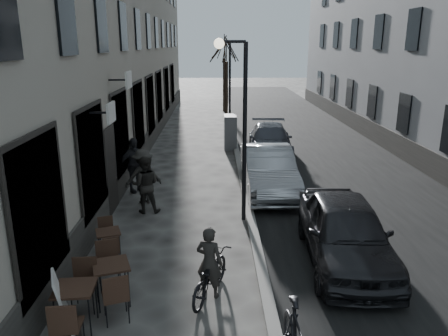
{
  "coord_description": "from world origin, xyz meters",
  "views": [
    {
      "loc": [
        -0.83,
        -5.83,
        4.96
      ],
      "look_at": [
        -0.59,
        5.18,
        1.8
      ],
      "focal_mm": 35.0,
      "sensor_mm": 36.0,
      "label": 1
    }
  ],
  "objects_px": {
    "car_near": "(345,231)",
    "car_far": "(270,140)",
    "tree_near": "(226,48)",
    "tree_far": "(224,47)",
    "pedestrian_far": "(134,165)",
    "streetlamp_near": "(239,112)",
    "pedestrian_near": "(145,185)",
    "bicycle": "(209,275)",
    "bistro_set_b": "(112,279)",
    "bistro_set_c": "(109,241)",
    "pedestrian_mid": "(143,176)",
    "bistro_set_a": "(76,304)",
    "utility_cabinet": "(230,132)",
    "car_mid": "(268,170)",
    "streetlamp_far": "(227,78)",
    "sign_board": "(65,310)"
  },
  "relations": [
    {
      "from": "tree_near",
      "to": "bicycle",
      "type": "height_order",
      "value": "tree_near"
    },
    {
      "from": "sign_board",
      "to": "pedestrian_mid",
      "type": "bearing_deg",
      "value": 65.69
    },
    {
      "from": "pedestrian_mid",
      "to": "bistro_set_c",
      "type": "bearing_deg",
      "value": 66.14
    },
    {
      "from": "tree_far",
      "to": "car_near",
      "type": "height_order",
      "value": "tree_far"
    },
    {
      "from": "tree_near",
      "to": "pedestrian_far",
      "type": "height_order",
      "value": "tree_near"
    },
    {
      "from": "bicycle",
      "to": "car_mid",
      "type": "distance_m",
      "value": 6.75
    },
    {
      "from": "tree_far",
      "to": "bistro_set_c",
      "type": "xyz_separation_m",
      "value": [
        -3.27,
        -23.26,
        -4.25
      ]
    },
    {
      "from": "tree_near",
      "to": "car_mid",
      "type": "xyz_separation_m",
      "value": [
        1.1,
        -12.52,
        -3.89
      ]
    },
    {
      "from": "car_mid",
      "to": "pedestrian_near",
      "type": "bearing_deg",
      "value": -155.82
    },
    {
      "from": "bistro_set_b",
      "to": "streetlamp_near",
      "type": "bearing_deg",
      "value": 38.43
    },
    {
      "from": "streetlamp_near",
      "to": "pedestrian_far",
      "type": "height_order",
      "value": "streetlamp_near"
    },
    {
      "from": "streetlamp_far",
      "to": "utility_cabinet",
      "type": "distance_m",
      "value": 3.87
    },
    {
      "from": "pedestrian_near",
      "to": "bicycle",
      "type": "bearing_deg",
      "value": 111.76
    },
    {
      "from": "streetlamp_near",
      "to": "sign_board",
      "type": "height_order",
      "value": "streetlamp_near"
    },
    {
      "from": "pedestrian_mid",
      "to": "car_far",
      "type": "relative_size",
      "value": 0.38
    },
    {
      "from": "bistro_set_a",
      "to": "utility_cabinet",
      "type": "distance_m",
      "value": 14.31
    },
    {
      "from": "utility_cabinet",
      "to": "streetlamp_far",
      "type": "bearing_deg",
      "value": 91.9
    },
    {
      "from": "car_near",
      "to": "utility_cabinet",
      "type": "bearing_deg",
      "value": 104.86
    },
    {
      "from": "bicycle",
      "to": "pedestrian_near",
      "type": "relative_size",
      "value": 1.01
    },
    {
      "from": "bistro_set_c",
      "to": "pedestrian_near",
      "type": "xyz_separation_m",
      "value": [
        0.45,
        2.92,
        0.46
      ]
    },
    {
      "from": "bistro_set_b",
      "to": "pedestrian_mid",
      "type": "relative_size",
      "value": 0.97
    },
    {
      "from": "bicycle",
      "to": "streetlamp_far",
      "type": "bearing_deg",
      "value": -72.16
    },
    {
      "from": "tree_near",
      "to": "tree_far",
      "type": "relative_size",
      "value": 1.0
    },
    {
      "from": "bistro_set_b",
      "to": "tree_far",
      "type": "bearing_deg",
      "value": 64.95
    },
    {
      "from": "pedestrian_mid",
      "to": "pedestrian_far",
      "type": "relative_size",
      "value": 0.93
    },
    {
      "from": "bistro_set_a",
      "to": "tree_far",
      "type": "bearing_deg",
      "value": 79.3
    },
    {
      "from": "streetlamp_near",
      "to": "sign_board",
      "type": "bearing_deg",
      "value": -122.7
    },
    {
      "from": "streetlamp_near",
      "to": "bistro_set_a",
      "type": "relative_size",
      "value": 2.98
    },
    {
      "from": "car_far",
      "to": "sign_board",
      "type": "bearing_deg",
      "value": -107.47
    },
    {
      "from": "streetlamp_far",
      "to": "tree_near",
      "type": "relative_size",
      "value": 0.89
    },
    {
      "from": "bistro_set_b",
      "to": "bistro_set_c",
      "type": "relative_size",
      "value": 1.24
    },
    {
      "from": "pedestrian_near",
      "to": "pedestrian_mid",
      "type": "height_order",
      "value": "pedestrian_mid"
    },
    {
      "from": "pedestrian_near",
      "to": "car_mid",
      "type": "distance_m",
      "value": 4.32
    },
    {
      "from": "streetlamp_near",
      "to": "bicycle",
      "type": "bearing_deg",
      "value": -101.08
    },
    {
      "from": "utility_cabinet",
      "to": "car_near",
      "type": "relative_size",
      "value": 0.36
    },
    {
      "from": "streetlamp_far",
      "to": "bistro_set_c",
      "type": "distance_m",
      "value": 14.88
    },
    {
      "from": "streetlamp_near",
      "to": "pedestrian_near",
      "type": "bearing_deg",
      "value": 166.49
    },
    {
      "from": "bistro_set_b",
      "to": "bicycle",
      "type": "xyz_separation_m",
      "value": [
        1.91,
        0.2,
        -0.05
      ]
    },
    {
      "from": "bistro_set_b",
      "to": "pedestrian_mid",
      "type": "bearing_deg",
      "value": 73.69
    },
    {
      "from": "pedestrian_mid",
      "to": "car_far",
      "type": "xyz_separation_m",
      "value": [
        4.8,
        6.22,
        -0.2
      ]
    },
    {
      "from": "sign_board",
      "to": "pedestrian_mid",
      "type": "relative_size",
      "value": 0.65
    },
    {
      "from": "streetlamp_near",
      "to": "bistro_set_a",
      "type": "distance_m",
      "value": 6.47
    },
    {
      "from": "pedestrian_near",
      "to": "car_near",
      "type": "bearing_deg",
      "value": 146.09
    },
    {
      "from": "sign_board",
      "to": "pedestrian_far",
      "type": "relative_size",
      "value": 0.61
    },
    {
      "from": "pedestrian_near",
      "to": "car_near",
      "type": "xyz_separation_m",
      "value": [
        5.1,
        -3.27,
        -0.1
      ]
    },
    {
      "from": "car_near",
      "to": "car_far",
      "type": "relative_size",
      "value": 0.96
    },
    {
      "from": "utility_cabinet",
      "to": "car_near",
      "type": "distance_m",
      "value": 11.75
    },
    {
      "from": "bicycle",
      "to": "pedestrian_near",
      "type": "height_order",
      "value": "pedestrian_near"
    },
    {
      "from": "tree_near",
      "to": "bistro_set_c",
      "type": "relative_size",
      "value": 4.1
    },
    {
      "from": "bistro_set_a",
      "to": "bistro_set_c",
      "type": "bearing_deg",
      "value": 87.69
    }
  ]
}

